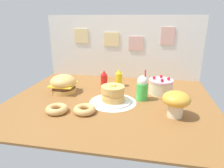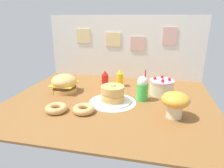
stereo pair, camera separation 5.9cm
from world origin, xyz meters
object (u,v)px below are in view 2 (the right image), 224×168
at_px(pancake_stack, 113,95).
at_px(donut_pink_glaze, 56,108).
at_px(donut_chocolate, 84,109).
at_px(ketchup_bottle, 105,80).
at_px(mustard_bottle, 120,78).
at_px(burger, 64,84).
at_px(cream_soda_cup, 142,88).
at_px(mushroom_stool, 175,102).
at_px(layer_cake, 161,87).

height_order(pancake_stack, donut_pink_glaze, pancake_stack).
relative_size(pancake_stack, donut_chocolate, 1.83).
bearing_deg(donut_pink_glaze, ketchup_bottle, 69.90).
relative_size(ketchup_bottle, donut_chocolate, 1.08).
height_order(ketchup_bottle, mustard_bottle, same).
relative_size(burger, donut_pink_glaze, 1.43).
bearing_deg(donut_pink_glaze, burger, 106.90).
relative_size(ketchup_bottle, cream_soda_cup, 0.67).
distance_m(mustard_bottle, mushroom_stool, 0.96).
height_order(cream_soda_cup, donut_pink_glaze, cream_soda_cup).
distance_m(donut_pink_glaze, donut_chocolate, 0.26).
height_order(burger, mushroom_stool, mushroom_stool).
bearing_deg(donut_pink_glaze, mustard_bottle, 62.21).
relative_size(mustard_bottle, donut_pink_glaze, 1.08).
bearing_deg(layer_cake, donut_pink_glaze, -144.85).
height_order(pancake_stack, cream_soda_cup, cream_soda_cup).
xyz_separation_m(layer_cake, mustard_bottle, (-0.52, 0.18, 0.02)).
bearing_deg(burger, donut_chocolate, -48.74).
xyz_separation_m(burger, donut_chocolate, (0.41, -0.47, -0.07)).
height_order(mustard_bottle, cream_soda_cup, cream_soda_cup).
relative_size(mustard_bottle, mushroom_stool, 0.91).
xyz_separation_m(burger, pancake_stack, (0.63, -0.18, -0.02)).
bearing_deg(ketchup_bottle, cream_soda_cup, -31.84).
relative_size(donut_chocolate, mushroom_stool, 0.85).
bearing_deg(donut_pink_glaze, cream_soda_cup, 30.96).
relative_size(burger, mustard_bottle, 1.33).
bearing_deg(ketchup_bottle, layer_cake, -6.62).
xyz_separation_m(ketchup_bottle, donut_chocolate, (-0.02, -0.72, -0.07)).
xyz_separation_m(pancake_stack, donut_chocolate, (-0.21, -0.29, -0.05)).
height_order(cream_soda_cup, mushroom_stool, cream_soda_cup).
distance_m(layer_cake, donut_chocolate, 0.96).
distance_m(burger, donut_chocolate, 0.63).
xyz_separation_m(mustard_bottle, mushroom_stool, (0.62, -0.73, 0.04)).
relative_size(pancake_stack, layer_cake, 1.36).
xyz_separation_m(burger, mustard_bottle, (0.61, 0.35, 0.00)).
bearing_deg(donut_pink_glaze, mushroom_stool, 6.61).
xyz_separation_m(burger, mushroom_stool, (1.23, -0.39, 0.04)).
height_order(layer_cake, cream_soda_cup, cream_soda_cup).
height_order(donut_pink_glaze, donut_chocolate, same).
distance_m(burger, mustard_bottle, 0.70).
distance_m(cream_soda_cup, donut_pink_glaze, 0.90).
distance_m(ketchup_bottle, mushroom_stool, 1.02).
xyz_separation_m(layer_cake, ketchup_bottle, (-0.69, 0.08, 0.02)).
bearing_deg(mustard_bottle, pancake_stack, -87.88).
distance_m(layer_cake, donut_pink_glaze, 1.19).
height_order(burger, donut_chocolate, burger).
distance_m(layer_cake, mushroom_stool, 0.57).
bearing_deg(burger, cream_soda_cup, -3.16).
bearing_deg(donut_chocolate, pancake_stack, 53.73).
xyz_separation_m(ketchup_bottle, mustard_bottle, (0.17, 0.10, 0.00)).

